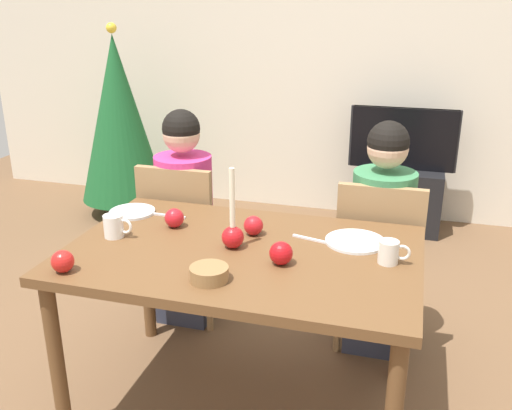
# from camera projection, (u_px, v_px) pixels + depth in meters

# --- Properties ---
(ground_plane) EXTENTS (7.68, 7.68, 0.00)m
(ground_plane) POSITION_uv_depth(u_px,v_px,m) (244.00, 403.00, 2.52)
(ground_plane) COLOR brown
(back_wall) EXTENTS (6.40, 0.10, 2.60)m
(back_wall) POSITION_uv_depth(u_px,v_px,m) (341.00, 52.00, 4.41)
(back_wall) COLOR beige
(back_wall) RESTS_ON ground
(dining_table) EXTENTS (1.40, 0.90, 0.75)m
(dining_table) POSITION_uv_depth(u_px,v_px,m) (242.00, 269.00, 2.29)
(dining_table) COLOR brown
(dining_table) RESTS_ON ground
(chair_left) EXTENTS (0.40, 0.40, 0.90)m
(chair_left) POSITION_uv_depth(u_px,v_px,m) (183.00, 233.00, 3.02)
(chair_left) COLOR #99754C
(chair_left) RESTS_ON ground
(chair_right) EXTENTS (0.40, 0.40, 0.90)m
(chair_right) POSITION_uv_depth(u_px,v_px,m) (379.00, 256.00, 2.76)
(chair_right) COLOR #99754C
(chair_right) RESTS_ON ground
(person_left_child) EXTENTS (0.30, 0.30, 1.17)m
(person_left_child) POSITION_uv_depth(u_px,v_px,m) (185.00, 221.00, 3.03)
(person_left_child) COLOR #33384C
(person_left_child) RESTS_ON ground
(person_right_child) EXTENTS (0.30, 0.30, 1.17)m
(person_right_child) POSITION_uv_depth(u_px,v_px,m) (380.00, 243.00, 2.77)
(person_right_child) COLOR #33384C
(person_right_child) RESTS_ON ground
(tv_stand) EXTENTS (0.64, 0.40, 0.48)m
(tv_stand) POSITION_uv_depth(u_px,v_px,m) (398.00, 198.00, 4.37)
(tv_stand) COLOR black
(tv_stand) RESTS_ON ground
(tv) EXTENTS (0.79, 0.05, 0.46)m
(tv) POSITION_uv_depth(u_px,v_px,m) (403.00, 139.00, 4.21)
(tv) COLOR black
(tv) RESTS_ON tv_stand
(christmas_tree) EXTENTS (0.68, 0.68, 1.52)m
(christmas_tree) POSITION_uv_depth(u_px,v_px,m) (119.00, 119.00, 4.49)
(christmas_tree) COLOR brown
(christmas_tree) RESTS_ON ground
(candle_centerpiece) EXTENTS (0.09, 0.09, 0.33)m
(candle_centerpiece) POSITION_uv_depth(u_px,v_px,m) (233.00, 232.00, 2.26)
(candle_centerpiece) COLOR red
(candle_centerpiece) RESTS_ON dining_table
(plate_left) EXTENTS (0.21, 0.21, 0.01)m
(plate_left) POSITION_uv_depth(u_px,v_px,m) (132.00, 212.00, 2.64)
(plate_left) COLOR silver
(plate_left) RESTS_ON dining_table
(plate_right) EXTENTS (0.25, 0.25, 0.01)m
(plate_right) POSITION_uv_depth(u_px,v_px,m) (355.00, 241.00, 2.32)
(plate_right) COLOR silver
(plate_right) RESTS_ON dining_table
(mug_left) EXTENTS (0.13, 0.08, 0.10)m
(mug_left) POSITION_uv_depth(u_px,v_px,m) (114.00, 226.00, 2.37)
(mug_left) COLOR white
(mug_left) RESTS_ON dining_table
(mug_right) EXTENTS (0.12, 0.08, 0.09)m
(mug_right) POSITION_uv_depth(u_px,v_px,m) (390.00, 252.00, 2.13)
(mug_right) COLOR silver
(mug_right) RESTS_ON dining_table
(fork_left) EXTENTS (0.18, 0.02, 0.01)m
(fork_left) POSITION_uv_depth(u_px,v_px,m) (167.00, 215.00, 2.60)
(fork_left) COLOR silver
(fork_left) RESTS_ON dining_table
(fork_right) EXTENTS (0.18, 0.06, 0.01)m
(fork_right) POSITION_uv_depth(u_px,v_px,m) (313.00, 240.00, 2.34)
(fork_right) COLOR silver
(fork_right) RESTS_ON dining_table
(bowl_walnuts) EXTENTS (0.14, 0.14, 0.05)m
(bowl_walnuts) POSITION_uv_depth(u_px,v_px,m) (209.00, 274.00, 2.01)
(bowl_walnuts) COLOR olive
(bowl_walnuts) RESTS_ON dining_table
(apple_near_candle) EXTENTS (0.08, 0.08, 0.08)m
(apple_near_candle) POSITION_uv_depth(u_px,v_px,m) (174.00, 218.00, 2.47)
(apple_near_candle) COLOR red
(apple_near_candle) RESTS_ON dining_table
(apple_by_left_plate) EXTENTS (0.08, 0.08, 0.08)m
(apple_by_left_plate) POSITION_uv_depth(u_px,v_px,m) (254.00, 226.00, 2.39)
(apple_by_left_plate) COLOR red
(apple_by_left_plate) RESTS_ON dining_table
(apple_by_right_mug) EXTENTS (0.09, 0.09, 0.09)m
(apple_by_right_mug) POSITION_uv_depth(u_px,v_px,m) (281.00, 253.00, 2.12)
(apple_by_right_mug) COLOR #B60F15
(apple_by_right_mug) RESTS_ON dining_table
(apple_far_edge) EXTENTS (0.08, 0.08, 0.08)m
(apple_far_edge) POSITION_uv_depth(u_px,v_px,m) (63.00, 261.00, 2.06)
(apple_far_edge) COLOR red
(apple_far_edge) RESTS_ON dining_table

